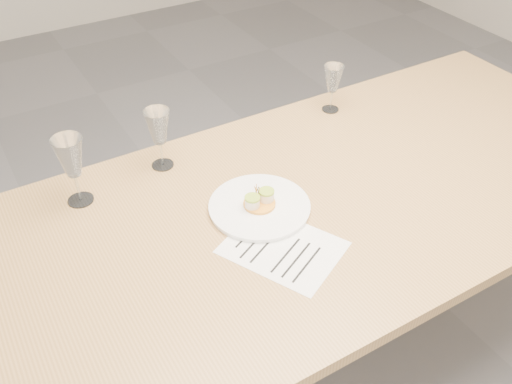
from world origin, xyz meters
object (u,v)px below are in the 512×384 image
dinner_plate (260,206)px  wine_glass_1 (71,158)px  dining_table (302,218)px  wine_glass_3 (333,80)px  wine_glass_2 (158,128)px  recipe_sheet (283,248)px

dinner_plate → wine_glass_1: 0.55m
dining_table → wine_glass_3: wine_glass_3 is taller
dining_table → wine_glass_1: bearing=149.2°
wine_glass_2 → recipe_sheet: bearing=-76.0°
dining_table → recipe_sheet: 0.22m
dinner_plate → wine_glass_3: 0.64m
dinner_plate → wine_glass_3: bearing=34.4°
dining_table → wine_glass_2: 0.52m
dinner_plate → wine_glass_1: (-0.44, 0.31, 0.14)m
wine_glass_1 → wine_glass_2: 0.29m
dinner_plate → wine_glass_3: wine_glass_3 is taller
recipe_sheet → wine_glass_3: size_ratio=2.11×
wine_glass_2 → wine_glass_3: 0.68m
recipe_sheet → wine_glass_1: size_ratio=1.71×
recipe_sheet → wine_glass_3: wine_glass_3 is taller
dining_table → recipe_sheet: bearing=-139.4°
dining_table → wine_glass_3: (0.39, 0.39, 0.19)m
wine_glass_1 → dining_table: bearing=-30.8°
recipe_sheet → wine_glass_2: bearing=77.3°
dinner_plate → wine_glass_2: wine_glass_2 is taller
recipe_sheet → wine_glass_2: size_ratio=1.85×
dinner_plate → wine_glass_2: 0.40m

